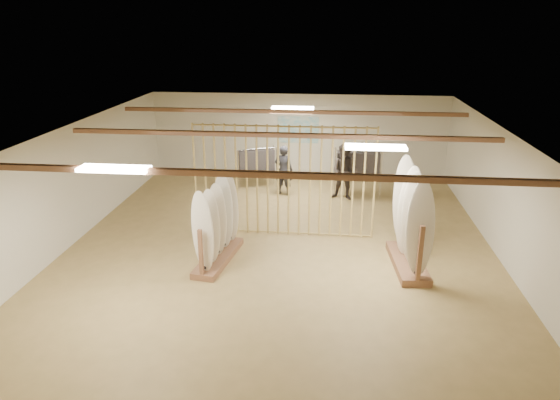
# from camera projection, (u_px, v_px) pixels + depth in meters

# --- Properties ---
(floor) EXTENTS (12.00, 12.00, 0.00)m
(floor) POSITION_uv_depth(u_px,v_px,m) (280.00, 247.00, 11.88)
(floor) COLOR tan
(floor) RESTS_ON ground
(ceiling) EXTENTS (12.00, 12.00, 0.00)m
(ceiling) POSITION_uv_depth(u_px,v_px,m) (280.00, 131.00, 10.93)
(ceiling) COLOR gray
(ceiling) RESTS_ON ground
(wall_back) EXTENTS (12.00, 0.00, 12.00)m
(wall_back) POSITION_uv_depth(u_px,v_px,m) (298.00, 135.00, 17.02)
(wall_back) COLOR silver
(wall_back) RESTS_ON ground
(wall_front) EXTENTS (12.00, 0.00, 12.00)m
(wall_front) POSITION_uv_depth(u_px,v_px,m) (227.00, 358.00, 5.79)
(wall_front) COLOR silver
(wall_front) RESTS_ON ground
(wall_left) EXTENTS (0.00, 12.00, 12.00)m
(wall_left) POSITION_uv_depth(u_px,v_px,m) (72.00, 185.00, 11.89)
(wall_left) COLOR silver
(wall_left) RESTS_ON ground
(wall_right) EXTENTS (0.00, 12.00, 12.00)m
(wall_right) POSITION_uv_depth(u_px,v_px,m) (507.00, 199.00, 10.92)
(wall_right) COLOR silver
(wall_right) RESTS_ON ground
(ceiling_slats) EXTENTS (9.50, 6.12, 0.10)m
(ceiling_slats) POSITION_uv_depth(u_px,v_px,m) (280.00, 135.00, 10.96)
(ceiling_slats) COLOR brown
(ceiling_slats) RESTS_ON ground
(light_panels) EXTENTS (1.20, 0.35, 0.06)m
(light_panels) POSITION_uv_depth(u_px,v_px,m) (280.00, 134.00, 10.95)
(light_panels) COLOR white
(light_panels) RESTS_ON ground
(bamboo_partition) EXTENTS (4.45, 0.05, 2.78)m
(bamboo_partition) POSITION_uv_depth(u_px,v_px,m) (283.00, 181.00, 12.15)
(bamboo_partition) COLOR tan
(bamboo_partition) RESTS_ON ground
(poster) EXTENTS (1.40, 0.03, 0.90)m
(poster) POSITION_uv_depth(u_px,v_px,m) (298.00, 130.00, 16.93)
(poster) COLOR #37A0C1
(poster) RESTS_ON ground
(rack_left) EXTENTS (0.80, 2.06, 1.91)m
(rack_left) POSITION_uv_depth(u_px,v_px,m) (217.00, 234.00, 11.02)
(rack_left) COLOR brown
(rack_left) RESTS_ON floor
(rack_right) EXTENTS (0.76, 1.96, 2.24)m
(rack_right) POSITION_uv_depth(u_px,v_px,m) (410.00, 235.00, 10.72)
(rack_right) COLOR brown
(rack_right) RESTS_ON floor
(clothing_rack_a) EXTENTS (1.18, 0.73, 1.33)m
(clothing_rack_a) POSITION_uv_depth(u_px,v_px,m) (256.00, 162.00, 15.87)
(clothing_rack_a) COLOR silver
(clothing_rack_a) RESTS_ON floor
(clothing_rack_b) EXTENTS (1.38, 0.36, 1.47)m
(clothing_rack_b) POSITION_uv_depth(u_px,v_px,m) (358.00, 166.00, 15.06)
(clothing_rack_b) COLOR silver
(clothing_rack_b) RESTS_ON floor
(shopper_a) EXTENTS (0.71, 0.55, 1.76)m
(shopper_a) POSITION_uv_depth(u_px,v_px,m) (284.00, 167.00, 15.23)
(shopper_a) COLOR #222329
(shopper_a) RESTS_ON floor
(shopper_b) EXTENTS (1.08, 0.93, 1.91)m
(shopper_b) POSITION_uv_depth(u_px,v_px,m) (345.00, 169.00, 14.79)
(shopper_b) COLOR #312A26
(shopper_b) RESTS_ON floor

